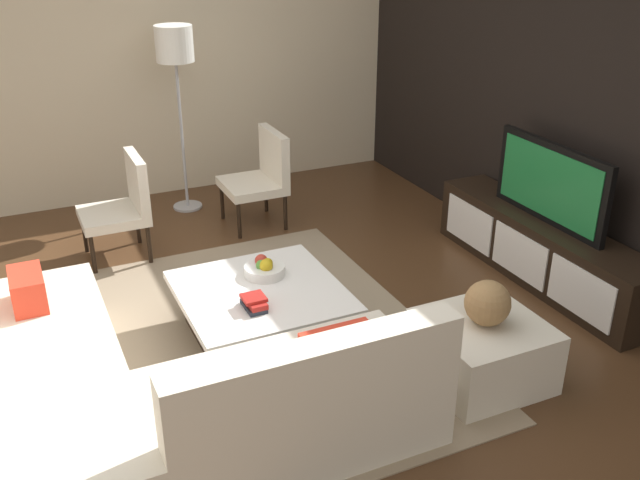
# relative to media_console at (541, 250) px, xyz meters

# --- Properties ---
(ground_plane) EXTENTS (14.00, 14.00, 0.00)m
(ground_plane) POSITION_rel_media_console_xyz_m (-0.00, -2.40, -0.25)
(ground_plane) COLOR #4C301C
(feature_wall_back) EXTENTS (6.40, 0.12, 2.80)m
(feature_wall_back) POSITION_rel_media_console_xyz_m (-0.00, 0.30, 1.15)
(feature_wall_back) COLOR black
(feature_wall_back) RESTS_ON ground
(side_wall_left) EXTENTS (0.12, 5.20, 2.80)m
(side_wall_left) POSITION_rel_media_console_xyz_m (-3.20, -2.20, 1.15)
(side_wall_left) COLOR beige
(side_wall_left) RESTS_ON ground
(area_rug) EXTENTS (3.02, 2.40, 0.01)m
(area_rug) POSITION_rel_media_console_xyz_m (-0.10, -2.40, -0.24)
(area_rug) COLOR gray
(area_rug) RESTS_ON ground
(media_console) EXTENTS (2.13, 0.43, 0.50)m
(media_console) POSITION_rel_media_console_xyz_m (0.00, 0.00, 0.00)
(media_console) COLOR black
(media_console) RESTS_ON ground
(television) EXTENTS (1.15, 0.06, 0.61)m
(television) POSITION_rel_media_console_xyz_m (-0.00, 0.00, 0.56)
(television) COLOR black
(television) RESTS_ON media_console
(sectional_couch) EXTENTS (2.28, 2.39, 0.81)m
(sectional_couch) POSITION_rel_media_console_xyz_m (0.51, -3.24, 0.03)
(sectional_couch) COLOR beige
(sectional_couch) RESTS_ON ground
(coffee_table) EXTENTS (1.07, 1.05, 0.38)m
(coffee_table) POSITION_rel_media_console_xyz_m (-0.10, -2.30, -0.05)
(coffee_table) COLOR black
(coffee_table) RESTS_ON ground
(accent_chair_near) EXTENTS (0.53, 0.53, 0.87)m
(accent_chair_near) POSITION_rel_media_console_xyz_m (-1.79, -2.86, 0.24)
(accent_chair_near) COLOR black
(accent_chair_near) RESTS_ON ground
(floor_lamp) EXTENTS (0.34, 0.34, 1.74)m
(floor_lamp) POSITION_rel_media_console_xyz_m (-2.63, -2.13, 1.23)
(floor_lamp) COLOR #A5A5AA
(floor_lamp) RESTS_ON ground
(ottoman) EXTENTS (0.70, 0.70, 0.40)m
(ottoman) POSITION_rel_media_console_xyz_m (0.90, -1.22, -0.05)
(ottoman) COLOR beige
(ottoman) RESTS_ON ground
(fruit_bowl) EXTENTS (0.28, 0.28, 0.14)m
(fruit_bowl) POSITION_rel_media_console_xyz_m (-0.28, -2.20, 0.18)
(fruit_bowl) COLOR silver
(fruit_bowl) RESTS_ON coffee_table
(accent_chair_far) EXTENTS (0.57, 0.52, 0.87)m
(accent_chair_far) POSITION_rel_media_console_xyz_m (-1.97, -1.58, 0.24)
(accent_chair_far) COLOR black
(accent_chair_far) RESTS_ON ground
(decorative_ball) EXTENTS (0.28, 0.28, 0.28)m
(decorative_ball) POSITION_rel_media_console_xyz_m (0.90, -1.22, 0.29)
(decorative_ball) COLOR #997247
(decorative_ball) RESTS_ON ottoman
(book_stack) EXTENTS (0.21, 0.14, 0.09)m
(book_stack) POSITION_rel_media_console_xyz_m (0.11, -2.42, 0.17)
(book_stack) COLOR #1E232D
(book_stack) RESTS_ON coffee_table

